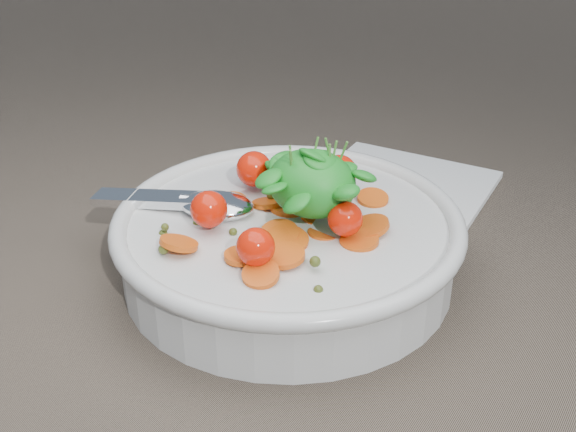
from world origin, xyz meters
The scene contains 3 objects.
ground centered at (0.00, 0.00, 0.00)m, with size 6.00×6.00×0.00m, color brown.
bowl centered at (0.02, -0.03, 0.03)m, with size 0.32×0.30×0.13m.
napkin centered at (0.03, 0.18, 0.00)m, with size 0.18×0.16×0.01m, color white.
Camera 1 is at (0.30, -0.48, 0.35)m, focal length 45.00 mm.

